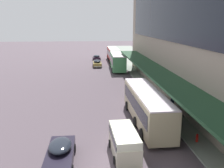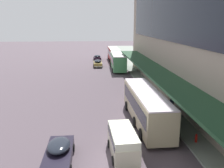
# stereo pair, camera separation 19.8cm
# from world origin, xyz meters

# --- Properties ---
(ground) EXTENTS (240.00, 240.00, 0.00)m
(ground) POSITION_xyz_m (0.00, 0.00, 0.00)
(ground) COLOR #544850
(transit_bus_kerbside_front) EXTENTS (3.04, 10.45, 3.38)m
(transit_bus_kerbside_front) POSITION_xyz_m (4.12, 35.79, 1.94)
(transit_bus_kerbside_front) COLOR #448F54
(transit_bus_kerbside_front) RESTS_ON ground
(transit_bus_kerbside_rear) EXTENTS (2.88, 11.55, 3.26)m
(transit_bus_kerbside_rear) POSITION_xyz_m (3.71, 7.15, 1.87)
(transit_bus_kerbside_rear) COLOR tan
(transit_bus_kerbside_rear) RESTS_ON ground
(transit_bus_kerbside_far) EXTENTS (2.69, 11.27, 3.34)m
(transit_bus_kerbside_far) POSITION_xyz_m (4.38, 47.82, 1.91)
(transit_bus_kerbside_far) COLOR red
(transit_bus_kerbside_far) RESTS_ON ground
(sedan_far_back) EXTENTS (1.97, 4.87, 1.51)m
(sedan_far_back) POSITION_xyz_m (-3.89, 0.64, 0.75)
(sedan_far_back) COLOR black
(sedan_far_back) RESTS_ON ground
(sedan_second_near) EXTENTS (1.97, 4.76, 1.61)m
(sedan_second_near) POSITION_xyz_m (0.01, 39.99, 0.79)
(sedan_second_near) COLOR olive
(sedan_second_near) RESTS_ON ground
(sedan_oncoming_front) EXTENTS (2.02, 4.28, 1.47)m
(sedan_oncoming_front) POSITION_xyz_m (0.18, 49.45, 0.73)
(sedan_oncoming_front) COLOR black
(sedan_oncoming_front) RESTS_ON ground
(vw_van) EXTENTS (2.06, 4.63, 1.96)m
(vw_van) POSITION_xyz_m (0.70, 1.40, 1.10)
(vw_van) COLOR beige
(vw_van) RESTS_ON ground
(pedestrian_at_kerb) EXTENTS (0.49, 0.44, 1.86)m
(pedestrian_at_kerb) POSITION_xyz_m (7.08, 9.47, 1.18)
(pedestrian_at_kerb) COLOR #1E2343
(pedestrian_at_kerb) RESTS_ON sidewalk_kerb
(fire_hydrant) EXTENTS (0.20, 0.40, 0.70)m
(fire_hydrant) POSITION_xyz_m (6.87, 2.52, 0.49)
(fire_hydrant) COLOR red
(fire_hydrant) RESTS_ON sidewalk_kerb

